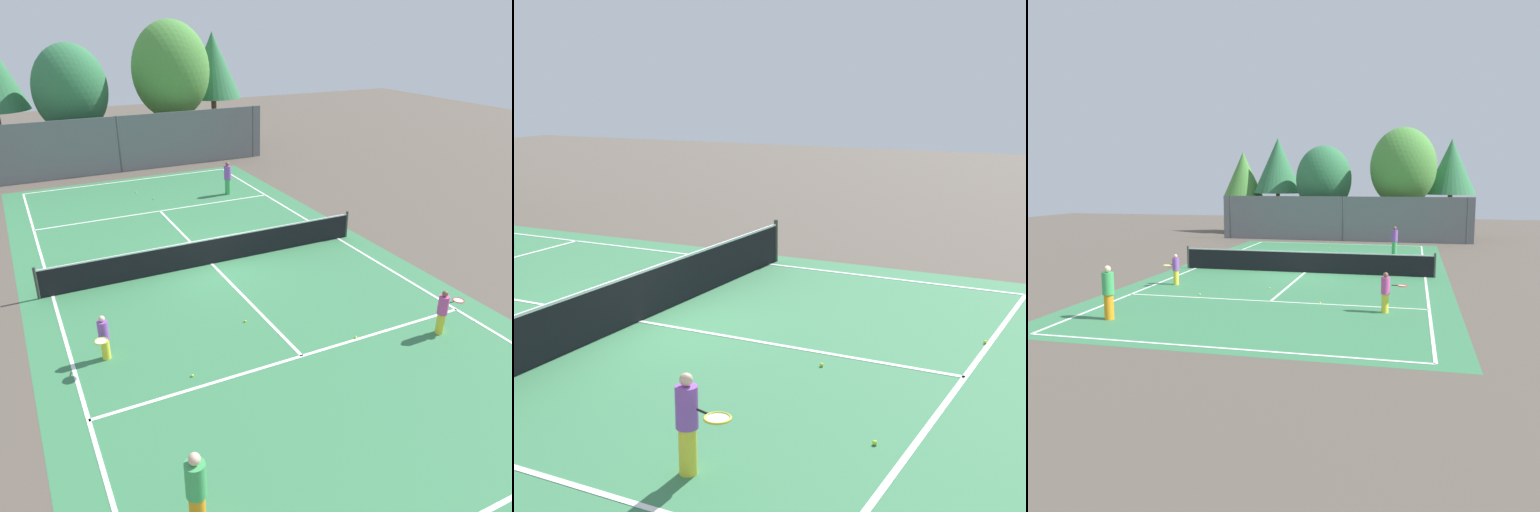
% 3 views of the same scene
% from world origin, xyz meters
% --- Properties ---
extents(ground_plane, '(80.00, 80.00, 0.00)m').
position_xyz_m(ground_plane, '(0.00, 0.00, 0.00)').
color(ground_plane, brown).
extents(court_surface, '(13.00, 25.00, 0.01)m').
position_xyz_m(court_surface, '(0.00, 0.00, 0.00)').
color(court_surface, '#387A4C').
rests_on(court_surface, ground_plane).
extents(tennis_net, '(11.90, 0.10, 1.10)m').
position_xyz_m(tennis_net, '(0.00, 0.00, 0.51)').
color(tennis_net, '#333833').
rests_on(tennis_net, ground_plane).
extents(player_2, '(0.49, 0.86, 1.28)m').
position_xyz_m(player_2, '(-4.65, -4.23, 0.67)').
color(player_2, yellow).
rests_on(player_2, ground_plane).
extents(tennis_ball_0, '(0.07, 0.07, 0.07)m').
position_xyz_m(tennis_ball_0, '(-0.62, -4.18, 0.03)').
color(tennis_ball_0, '#CCE533').
rests_on(tennis_ball_0, ground_plane).
extents(tennis_ball_3, '(0.07, 0.07, 0.07)m').
position_xyz_m(tennis_ball_3, '(5.04, 1.15, 0.03)').
color(tennis_ball_3, '#CCE533').
rests_on(tennis_ball_3, ground_plane).
extents(tennis_ball_5, '(0.07, 0.07, 0.07)m').
position_xyz_m(tennis_ball_5, '(-2.89, -5.93, 0.03)').
color(tennis_ball_5, '#CCE533').
rests_on(tennis_ball_5, ground_plane).
extents(tennis_ball_6, '(0.07, 0.07, 0.07)m').
position_xyz_m(tennis_ball_6, '(1.79, -6.33, 0.03)').
color(tennis_ball_6, '#CCE533').
rests_on(tennis_ball_6, ground_plane).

